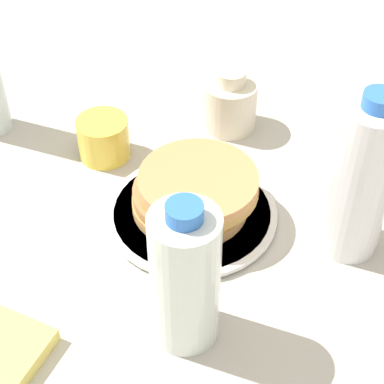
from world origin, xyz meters
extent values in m
plane|color=#BCB7AD|center=(0.00, 0.00, 0.00)|extent=(4.00, 4.00, 0.00)
cylinder|color=white|center=(0.01, 0.02, 0.01)|extent=(0.22, 0.22, 0.01)
cylinder|color=white|center=(0.01, 0.02, 0.01)|extent=(0.24, 0.24, 0.01)
cylinder|color=tan|center=(0.00, 0.03, 0.02)|extent=(0.16, 0.16, 0.02)
cylinder|color=#BF7C38|center=(0.00, 0.03, 0.03)|extent=(0.16, 0.16, 0.01)
cylinder|color=#AF7648|center=(0.01, 0.03, 0.05)|extent=(0.16, 0.16, 0.01)
cylinder|color=#B88844|center=(0.01, 0.03, 0.06)|extent=(0.16, 0.16, 0.01)
cylinder|color=tan|center=(0.01, 0.03, 0.07)|extent=(0.16, 0.16, 0.01)
cylinder|color=yellow|center=(-0.18, 0.02, 0.03)|extent=(0.08, 0.08, 0.06)
cylinder|color=beige|center=(-0.10, 0.21, 0.04)|extent=(0.09, 0.09, 0.08)
cylinder|color=beige|center=(-0.10, 0.21, 0.09)|extent=(0.05, 0.05, 0.02)
cylinder|color=silver|center=(0.14, -0.11, 0.09)|extent=(0.08, 0.08, 0.19)
cylinder|color=blue|center=(0.14, -0.11, 0.20)|extent=(0.04, 0.04, 0.02)
cylinder|color=white|center=(0.19, 0.14, 0.11)|extent=(0.08, 0.08, 0.22)
cylinder|color=blue|center=(0.19, 0.14, 0.23)|extent=(0.04, 0.04, 0.02)
camera|label=1|loc=(0.46, -0.41, 0.64)|focal=60.00mm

